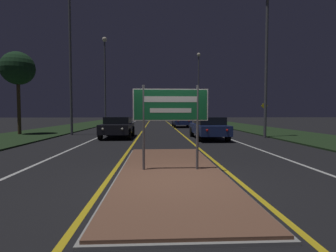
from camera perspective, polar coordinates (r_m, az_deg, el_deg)
ground_plane at (r=6.42m, az=1.03°, el=-11.94°), size 160.00×160.00×0.00m
median_island at (r=7.25m, az=0.57°, el=-9.86°), size 2.79×7.96×0.10m
verge_left at (r=27.77m, az=-21.83°, el=-0.56°), size 5.00×100.00×0.08m
verge_right at (r=28.04m, az=17.97°, el=-0.46°), size 5.00×100.00×0.08m
centre_line_yellow_left at (r=31.25m, az=-4.87°, el=-0.05°), size 0.12×70.00×0.01m
centre_line_yellow_right at (r=31.29m, az=0.93°, el=-0.04°), size 0.12×70.00×0.01m
lane_line_white_left at (r=31.46m, az=-9.64°, el=-0.07°), size 0.12×70.00×0.01m
lane_line_white_right at (r=31.57m, az=5.68°, el=-0.03°), size 0.12×70.00×0.01m
edge_line_white_left at (r=31.96m, az=-14.99°, el=-0.08°), size 0.10×70.00×0.01m
edge_line_white_right at (r=32.14m, az=10.97°, el=-0.01°), size 0.10×70.00×0.01m
highway_sign at (r=7.06m, az=0.58°, el=3.66°), size 2.03×0.07×2.29m
streetlight_left_near at (r=21.10m, az=-20.54°, el=17.25°), size 0.53×0.53×10.94m
streetlight_left_far at (r=31.85m, az=-13.57°, el=12.01°), size 0.55×0.55×10.32m
streetlight_right_near at (r=18.57m, az=20.67°, el=16.58°), size 0.54×0.54×9.32m
streetlight_right_far at (r=40.73m, az=6.67°, el=10.36°), size 0.55×0.55×10.67m
car_receding_0 at (r=16.45m, az=8.81°, el=-0.24°), size 1.88×4.79×1.37m
car_receding_1 at (r=29.39m, az=2.94°, el=1.32°), size 1.94×4.53×1.52m
car_approaching_0 at (r=17.44m, az=-10.86°, el=-0.09°), size 1.94×4.22×1.36m
warning_sign at (r=24.92m, az=20.21°, el=2.59°), size 0.60×0.06×2.47m
roadside_palm_left at (r=21.94m, az=-29.90°, el=10.73°), size 2.34×2.34×5.90m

